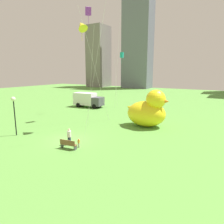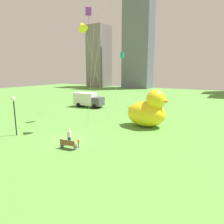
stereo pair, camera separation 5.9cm
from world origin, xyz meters
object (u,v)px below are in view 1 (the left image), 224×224
kite_purple (88,12)px  kite_teal (122,55)px  giant_inflatable_duck (148,111)px  person_adult (69,136)px  lamppost (14,105)px  park_bench (68,144)px  box_truck (88,100)px  kite_yellow (82,26)px  person_child (79,142)px

kite_purple → kite_teal: (-2.29, 14.03, -4.91)m
giant_inflatable_duck → kite_purple: 16.07m
person_adult → lamppost: (-7.29, -0.86, 2.58)m
park_bench → box_truck: 22.86m
person_adult → box_truck: bearing=122.9°
kite_yellow → lamppost: bearing=-128.1°
person_child → lamppost: bearing=-174.8°
lamppost → box_truck: lamppost is taller
person_adult → giant_inflatable_duck: 11.36m
person_child → kite_yellow: bearing=124.1°
person_adult → kite_purple: size_ratio=0.10×
giant_inflatable_duck → lamppost: size_ratio=1.34×
park_bench → lamppost: bearing=179.6°
box_truck → kite_teal: kite_teal is taller
park_bench → person_adult: size_ratio=1.03×
lamppost → kite_yellow: (4.88, 6.23, 8.86)m
kite_yellow → kite_purple: size_ratio=0.82×
giant_inflatable_duck → kite_teal: size_ratio=0.54×
park_bench → lamppost: (-7.99, 0.06, 3.01)m
kite_teal → park_bench: bearing=-72.1°
kite_yellow → kite_purple: (-2.75, 4.91, 2.92)m
giant_inflatable_duck → kite_teal: bearing=129.9°
kite_yellow → kite_teal: (-5.05, 18.94, -1.99)m
person_child → box_truck: (-13.08, 18.28, 0.95)m
person_child → lamppost: lamppost is taller
kite_teal → person_child: bearing=-70.3°
giant_inflatable_duck → kite_yellow: size_ratio=0.45×
person_child → kite_teal: kite_teal is taller
kite_teal → giant_inflatable_duck: bearing=-50.1°
giant_inflatable_duck → kite_purple: kite_purple is taller
person_child → lamppost: size_ratio=0.20×
kite_purple → kite_teal: 15.04m
park_bench → kite_purple: (-5.86, 11.20, 14.79)m
kite_teal → kite_yellow: bearing=-75.1°
giant_inflatable_duck → kite_yellow: kite_yellow is taller
kite_teal → person_adult: bearing=-73.0°
giant_inflatable_duck → box_truck: size_ratio=0.95×
kite_yellow → kite_teal: kite_yellow is taller
box_truck → kite_teal: bearing=54.6°
kite_yellow → kite_purple: kite_purple is taller
person_adult → giant_inflatable_duck: giant_inflatable_duck is taller
person_child → giant_inflatable_duck: bearing=75.5°
kite_yellow → kite_purple: 6.34m
box_truck → kite_yellow: kite_yellow is taller
lamppost → kite_purple: 16.36m
person_child → giant_inflatable_duck: 11.10m
person_child → kite_yellow: kite_yellow is taller
person_adult → kite_yellow: 12.87m
giant_inflatable_duck → box_truck: giant_inflatable_duck is taller
kite_teal → kite_purple: bearing=-80.7°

